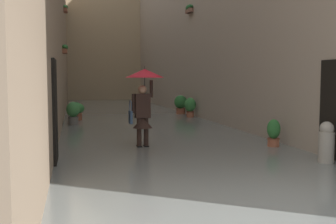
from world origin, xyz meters
name	(u,v)px	position (x,y,z in m)	size (l,w,h in m)	color
ground_plane	(128,117)	(0.00, -14.00, 0.00)	(69.98, 69.98, 0.00)	slate
flood_water	(128,116)	(0.00, -14.00, 0.04)	(6.61, 33.99, 0.07)	slate
building_facade_right	(41,8)	(3.80, -13.99, 4.88)	(2.04, 31.99, 9.76)	gray
building_facade_far	(103,27)	(0.00, -28.89, 6.01)	(9.41, 1.80, 12.02)	tan
person_wading	(143,92)	(0.77, -5.31, 1.45)	(0.99, 0.99, 2.11)	black
potted_plant_mid_right	(77,111)	(2.37, -12.37, 0.46)	(0.64, 0.64, 0.78)	#9E563D
potted_plant_far_right	(76,109)	(2.37, -13.99, 0.39)	(0.43, 0.43, 0.72)	#9E563D
potted_plant_mid_left	(274,134)	(-2.45, -4.57, 0.40)	(0.33, 0.33, 0.77)	#9E563D
potted_plant_far_left	(190,107)	(-2.59, -12.55, 0.54)	(0.51, 0.51, 0.94)	#9E563D
potted_plant_near_left	(181,104)	(-2.59, -14.22, 0.55)	(0.62, 0.62, 0.98)	#9E563D
potted_plant_near_right	(73,113)	(2.51, -10.73, 0.51)	(0.49, 0.49, 0.92)	#66605B
mooring_bollard	(326,144)	(-2.54, -2.52, 0.46)	(0.32, 0.32, 0.92)	gray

